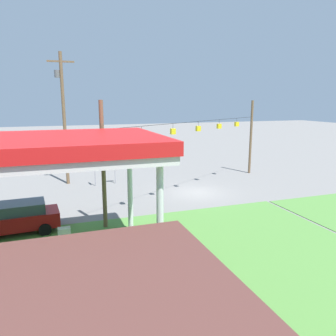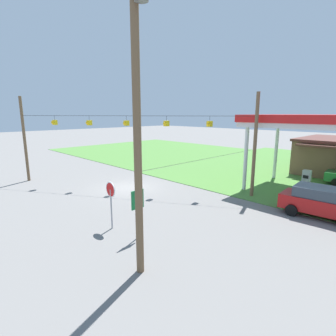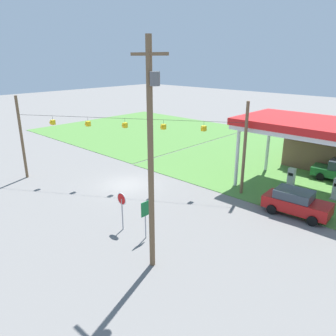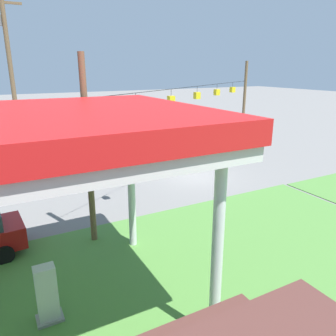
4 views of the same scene
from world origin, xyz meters
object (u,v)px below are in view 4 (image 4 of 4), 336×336
(stop_sign_roadside, at_px, (86,143))
(fuel_pump_near, at_px, (47,296))
(route_sign, at_px, (59,148))
(utility_pole_main, at_px, (11,76))

(stop_sign_roadside, bearing_deg, fuel_pump_near, -108.82)
(fuel_pump_near, bearing_deg, route_sign, -102.11)
(fuel_pump_near, bearing_deg, stop_sign_roadside, -108.82)
(route_sign, xyz_separation_m, utility_pole_main, (2.22, -1.60, 4.54))
(fuel_pump_near, xyz_separation_m, stop_sign_roadside, (-4.77, -13.98, 1.00))
(route_sign, relative_size, utility_pole_main, 0.21)
(utility_pole_main, bearing_deg, route_sign, 144.23)
(route_sign, height_order, utility_pole_main, utility_pole_main)
(fuel_pump_near, relative_size, stop_sign_roadside, 0.69)
(stop_sign_roadside, xyz_separation_m, utility_pole_main, (4.04, -1.31, 4.44))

